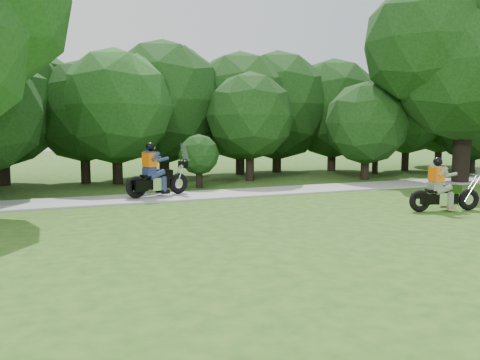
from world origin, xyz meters
TOP-DOWN VIEW (x-y plane):
  - ground at (0.00, 0.00)m, footprint 100.00×100.00m
  - walkway at (0.00, 8.00)m, footprint 60.00×2.20m
  - tree_line at (1.25, 14.38)m, footprint 39.28×11.45m
  - big_tree_east at (10.46, 7.87)m, footprint 9.07×6.89m
  - chopper_motorcycle at (3.75, 2.05)m, footprint 2.28×0.87m
  - touring_motorcycle at (-3.65, 8.10)m, footprint 2.49×1.34m

SIDE VIEW (x-z plane):
  - ground at x=0.00m, z-range 0.00..0.00m
  - walkway at x=0.00m, z-range 0.00..0.06m
  - chopper_motorcycle at x=3.75m, z-range -0.22..1.43m
  - touring_motorcycle at x=-3.65m, z-range -0.21..1.74m
  - tree_line at x=1.25m, z-range 0.01..7.02m
  - big_tree_east at x=10.46m, z-range 0.80..11.26m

